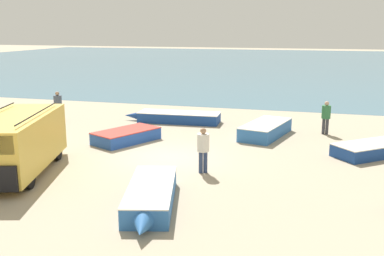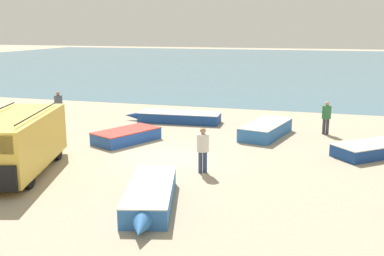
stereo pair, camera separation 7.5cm
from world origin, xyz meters
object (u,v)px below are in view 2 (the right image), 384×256
fishing_rowboat_0 (128,135)px  fishing_rowboat_4 (176,117)px  fisherman_1 (326,115)px  fishing_rowboat_2 (380,148)px  fisherman_2 (58,103)px  parked_van (16,142)px  fishing_rowboat_1 (150,197)px  fisherman_0 (203,146)px  fishing_rowboat_3 (267,129)px

fishing_rowboat_0 → fishing_rowboat_4: bearing=16.3°
fishing_rowboat_0 → fishing_rowboat_4: fishing_rowboat_4 is taller
fishing_rowboat_4 → fisherman_1: size_ratio=3.34×
fishing_rowboat_2 → fisherman_2: (-16.89, 2.36, 0.76)m
fishing_rowboat_4 → fisherman_1: (8.13, -0.75, 0.72)m
parked_van → fishing_rowboat_2: parked_van is taller
fishing_rowboat_0 → fisherman_2: size_ratio=2.22×
fishing_rowboat_1 → fishing_rowboat_2: size_ratio=1.09×
fisherman_0 → fisherman_2: 12.33m
parked_van → fishing_rowboat_3: 11.77m
fishing_rowboat_2 → fishing_rowboat_4: bearing=118.5°
parked_van → fishing_rowboat_1: 6.13m
fishing_rowboat_3 → fishing_rowboat_0: bearing=129.4°
fisherman_1 → fishing_rowboat_2: bearing=-139.4°
fishing_rowboat_2 → fishing_rowboat_1: bearing=-173.2°
parked_van → fisherman_0: bearing=89.7°
fishing_rowboat_1 → fishing_rowboat_4: 12.28m
fisherman_0 → fishing_rowboat_2: bearing=100.3°
fisherman_2 → fishing_rowboat_0: bearing=-109.9°
fishing_rowboat_0 → fisherman_0: (4.57, -3.58, 0.74)m
fisherman_0 → fisherman_1: (4.40, 7.62, -0.02)m
parked_van → fishing_rowboat_3: parked_van is taller
fishing_rowboat_1 → fisherman_0: size_ratio=2.73×
fishing_rowboat_0 → fisherman_0: bearing=-101.8°
fishing_rowboat_0 → fishing_rowboat_2: bearing=-59.3°
fishing_rowboat_0 → fishing_rowboat_4: size_ratio=0.68×
fishing_rowboat_1 → fisherman_1: bearing=140.7°
fishing_rowboat_2 → fishing_rowboat_3: bearing=116.4°
fisherman_1 → fisherman_0: bearing=155.8°
fishing_rowboat_2 → fisherman_1: fisherman_1 is taller
fishing_rowboat_2 → fisherman_1: bearing=84.1°
fishing_rowboat_1 → fisherman_1: size_ratio=2.78×
fisherman_2 → fishing_rowboat_2: bearing=-88.5°
fishing_rowboat_3 → fisherman_1: 3.07m
fishing_rowboat_4 → fisherman_2: (-6.56, -1.57, 0.74)m
fishing_rowboat_0 → fisherman_0: size_ratio=2.23×
fishing_rowboat_2 → fisherman_2: bearing=131.4°
fishing_rowboat_1 → fisherman_1: fisherman_1 is taller
fisherman_1 → fishing_rowboat_1: bearing=161.1°
fishing_rowboat_0 → fishing_rowboat_2: fishing_rowboat_0 is taller
fishing_rowboat_0 → fisherman_0: 5.85m
fishing_rowboat_4 → fishing_rowboat_2: bearing=156.1°
fishing_rowboat_1 → fisherman_0: bearing=153.8°
fisherman_0 → fishing_rowboat_0: bearing=-151.7°
fishing_rowboat_1 → fishing_rowboat_4: fishing_rowboat_1 is taller
parked_van → fisherman_0: 6.83m
fisherman_0 → fishing_rowboat_1: bearing=-35.1°
fishing_rowboat_2 → fisherman_1: (-2.21, 3.18, 0.73)m
fishing_rowboat_1 → fishing_rowboat_2: bearing=122.8°
parked_van → fisherman_2: size_ratio=3.38×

